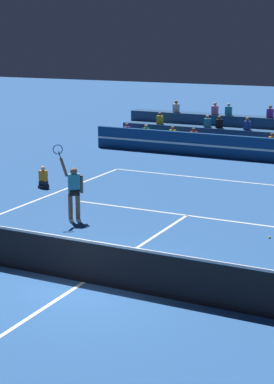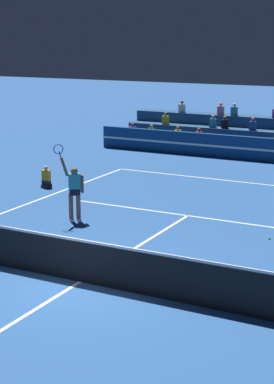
# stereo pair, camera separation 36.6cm
# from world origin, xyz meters

# --- Properties ---
(ground_plane) EXTENTS (120.00, 120.00, 0.00)m
(ground_plane) POSITION_xyz_m (0.00, 0.00, 0.00)
(ground_plane) COLOR #285699
(court_lines) EXTENTS (11.10, 23.90, 0.01)m
(court_lines) POSITION_xyz_m (0.00, 0.00, 0.00)
(court_lines) COLOR white
(court_lines) RESTS_ON ground
(tennis_net) EXTENTS (12.00, 0.10, 1.10)m
(tennis_net) POSITION_xyz_m (0.00, 0.00, 0.54)
(tennis_net) COLOR slate
(tennis_net) RESTS_ON ground
(sponsor_banner_wall) EXTENTS (18.00, 0.26, 1.10)m
(sponsor_banner_wall) POSITION_xyz_m (0.00, 16.46, 0.55)
(sponsor_banner_wall) COLOR navy
(sponsor_banner_wall) RESTS_ON ground
(ball_kid_courtside) EXTENTS (0.30, 0.36, 0.84)m
(ball_kid_courtside) POSITION_xyz_m (-6.36, 7.56, 0.33)
(ball_kid_courtside) COLOR black
(ball_kid_courtside) RESTS_ON ground
(tennis_player) EXTENTS (0.76, 0.65, 2.49)m
(tennis_player) POSITION_xyz_m (-2.91, 4.24, 0.99)
(tennis_player) COLOR brown
(tennis_player) RESTS_ON ground
(tennis_ball) EXTENTS (0.07, 0.07, 0.07)m
(tennis_ball) POSITION_xyz_m (3.04, 5.25, 0.03)
(tennis_ball) COLOR #C6DB33
(tennis_ball) RESTS_ON ground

